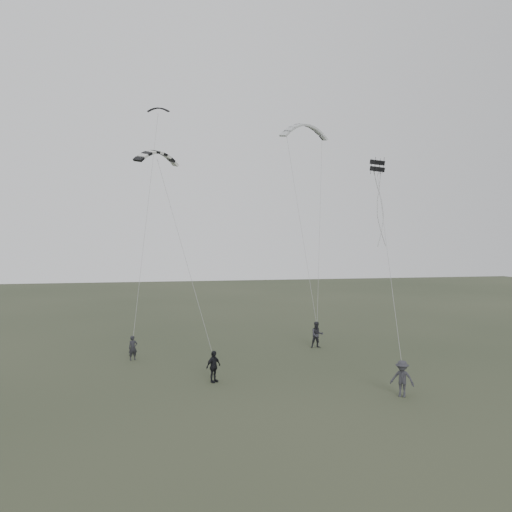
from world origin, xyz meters
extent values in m
plane|color=#2E3724|center=(0.00, 0.00, 0.00)|extent=(140.00, 140.00, 0.00)
imported|color=black|center=(-6.48, 6.86, 0.83)|extent=(0.71, 0.59, 1.66)
imported|color=#26262C|center=(7.06, 8.21, 0.99)|extent=(1.00, 0.80, 1.98)
imported|color=black|center=(-1.62, 0.60, 0.91)|extent=(1.11, 1.02, 1.83)
imported|color=#2E2E33|center=(7.83, -3.90, 0.96)|extent=(1.41, 1.32, 1.91)
camera|label=1|loc=(-4.55, -27.88, 8.29)|focal=35.00mm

